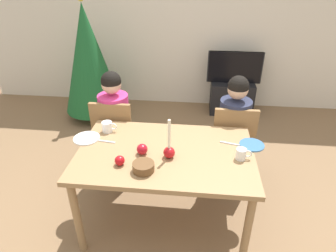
{
  "coord_description": "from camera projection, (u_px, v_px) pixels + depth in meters",
  "views": [
    {
      "loc": [
        0.22,
        -1.92,
        2.08
      ],
      "look_at": [
        0.0,
        0.2,
        0.87
      ],
      "focal_mm": 31.4,
      "sensor_mm": 36.0,
      "label": 1
    }
  ],
  "objects": [
    {
      "name": "ground_plane",
      "position": [
        166.0,
        219.0,
        2.71
      ],
      "size": [
        7.68,
        7.68,
        0.0
      ],
      "primitive_type": "plane",
      "color": "brown"
    },
    {
      "name": "back_wall",
      "position": [
        185.0,
        20.0,
        4.31
      ],
      "size": [
        6.4,
        0.1,
        2.6
      ],
      "primitive_type": "cube",
      "color": "beige",
      "rests_on": "ground"
    },
    {
      "name": "dining_table",
      "position": [
        165.0,
        160.0,
        2.38
      ],
      "size": [
        1.4,
        0.9,
        0.75
      ],
      "color": "#99754C",
      "rests_on": "ground"
    },
    {
      "name": "chair_left",
      "position": [
        115.0,
        134.0,
        3.03
      ],
      "size": [
        0.4,
        0.4,
        0.9
      ],
      "color": "olive",
      "rests_on": "ground"
    },
    {
      "name": "chair_right",
      "position": [
        232.0,
        140.0,
        2.92
      ],
      "size": [
        0.4,
        0.4,
        0.9
      ],
      "color": "olive",
      "rests_on": "ground"
    },
    {
      "name": "person_left_child",
      "position": [
        116.0,
        127.0,
        3.03
      ],
      "size": [
        0.3,
        0.3,
        1.17
      ],
      "color": "#33384C",
      "rests_on": "ground"
    },
    {
      "name": "person_right_child",
      "position": [
        232.0,
        134.0,
        2.92
      ],
      "size": [
        0.3,
        0.3,
        1.17
      ],
      "color": "#33384C",
      "rests_on": "ground"
    },
    {
      "name": "tv_stand",
      "position": [
        231.0,
        97.0,
        4.51
      ],
      "size": [
        0.64,
        0.4,
        0.48
      ],
      "primitive_type": "cube",
      "color": "black",
      "rests_on": "ground"
    },
    {
      "name": "tv",
      "position": [
        235.0,
        67.0,
        4.27
      ],
      "size": [
        0.79,
        0.05,
        0.46
      ],
      "color": "black",
      "rests_on": "tv_stand"
    },
    {
      "name": "christmas_tree",
      "position": [
        89.0,
        59.0,
        4.04
      ],
      "size": [
        0.81,
        0.81,
        1.7
      ],
      "color": "brown",
      "rests_on": "ground"
    },
    {
      "name": "candle_centerpiece",
      "position": [
        169.0,
        150.0,
        2.23
      ],
      "size": [
        0.09,
        0.09,
        0.33
      ],
      "color": "red",
      "rests_on": "dining_table"
    },
    {
      "name": "plate_left",
      "position": [
        87.0,
        138.0,
        2.5
      ],
      "size": [
        0.22,
        0.22,
        0.01
      ],
      "primitive_type": "cylinder",
      "color": "white",
      "rests_on": "dining_table"
    },
    {
      "name": "plate_right",
      "position": [
        252.0,
        145.0,
        2.41
      ],
      "size": [
        0.2,
        0.2,
        0.01
      ],
      "primitive_type": "cylinder",
      "color": "teal",
      "rests_on": "dining_table"
    },
    {
      "name": "mug_left",
      "position": [
        108.0,
        127.0,
        2.59
      ],
      "size": [
        0.13,
        0.09,
        0.09
      ],
      "color": "white",
      "rests_on": "dining_table"
    },
    {
      "name": "mug_right",
      "position": [
        242.0,
        154.0,
        2.23
      ],
      "size": [
        0.12,
        0.08,
        0.09
      ],
      "color": "white",
      "rests_on": "dining_table"
    },
    {
      "name": "fork_left",
      "position": [
        105.0,
        141.0,
        2.46
      ],
      "size": [
        0.18,
        0.04,
        0.01
      ],
      "primitive_type": "cube",
      "rotation": [
        0.0,
        0.0,
        -0.13
      ],
      "color": "silver",
      "rests_on": "dining_table"
    },
    {
      "name": "fork_right",
      "position": [
        231.0,
        144.0,
        2.43
      ],
      "size": [
        0.18,
        0.06,
        0.01
      ],
      "primitive_type": "cube",
      "rotation": [
        0.0,
        0.0,
        -0.25
      ],
      "color": "silver",
      "rests_on": "dining_table"
    },
    {
      "name": "bowl_walnuts",
      "position": [
        143.0,
        167.0,
        2.11
      ],
      "size": [
        0.16,
        0.16,
        0.07
      ],
      "primitive_type": "cylinder",
      "color": "brown",
      "rests_on": "dining_table"
    },
    {
      "name": "apple_near_candle",
      "position": [
        142.0,
        149.0,
        2.29
      ],
      "size": [
        0.09,
        0.09,
        0.09
      ],
      "primitive_type": "sphere",
      "color": "#B01421",
      "rests_on": "dining_table"
    },
    {
      "name": "apple_by_left_plate",
      "position": [
        120.0,
        161.0,
        2.17
      ],
      "size": [
        0.08,
        0.08,
        0.08
      ],
      "primitive_type": "sphere",
      "color": "red",
      "rests_on": "dining_table"
    }
  ]
}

